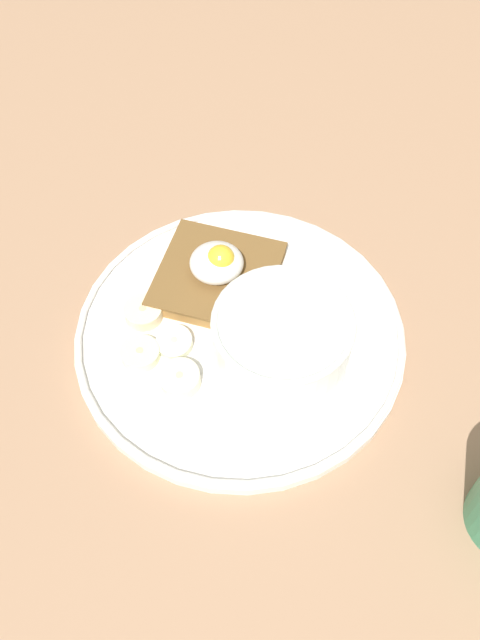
{
  "coord_description": "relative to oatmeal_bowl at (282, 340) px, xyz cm",
  "views": [
    {
      "loc": [
        -1.4,
        -34.92,
        54.98
      ],
      "look_at": [
        0.0,
        0.0,
        5.0
      ],
      "focal_mm": 40.0,
      "sensor_mm": 36.0,
      "label": 1
    }
  ],
  "objects": [
    {
      "name": "poached_egg",
      "position": [
        -5.09,
        8.49,
        0.06
      ],
      "size": [
        6.88,
        5.02,
        3.42
      ],
      "color": "white",
      "rests_on": "toast_slice"
    },
    {
      "name": "banana_slice_front",
      "position": [
        -11.98,
        0.69,
        -2.38
      ],
      "size": [
        3.39,
        3.4,
        1.05
      ],
      "color": "beige",
      "rests_on": "plate"
    },
    {
      "name": "banana_slice_right",
      "position": [
        -11.85,
        4.89,
        -2.24
      ],
      "size": [
        4.58,
        4.57,
        1.34
      ],
      "color": "beige",
      "rests_on": "plate"
    },
    {
      "name": "ground_plane",
      "position": [
        -3.35,
        2.79,
        -4.88
      ],
      "size": [
        120.0,
        120.0,
        2.0
      ],
      "primitive_type": "cube",
      "color": "#A47C5D",
      "rests_on": "ground"
    },
    {
      "name": "banana_slice_back",
      "position": [
        -9.06,
        1.67,
        -2.33
      ],
      "size": [
        4.18,
        4.22,
        1.29
      ],
      "color": "#EEEFC8",
      "rests_on": "plate"
    },
    {
      "name": "oatmeal_bowl",
      "position": [
        0.0,
        0.0,
        0.0
      ],
      "size": [
        11.69,
        11.69,
        5.75
      ],
      "color": "white",
      "rests_on": "plate"
    },
    {
      "name": "toast_slice",
      "position": [
        -5.21,
        8.55,
        -2.06
      ],
      "size": [
        13.43,
        13.43,
        1.47
      ],
      "color": "brown",
      "rests_on": "plate"
    },
    {
      "name": "banana_slice_left",
      "position": [
        -8.54,
        -2.06,
        -2.18
      ],
      "size": [
        4.85,
        4.83,
        1.5
      ],
      "color": "beige",
      "rests_on": "plate"
    },
    {
      "name": "plate",
      "position": [
        -3.35,
        2.79,
        -3.08
      ],
      "size": [
        29.04,
        29.04,
        1.6
      ],
      "color": "white",
      "rests_on": "ground_plane"
    }
  ]
}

